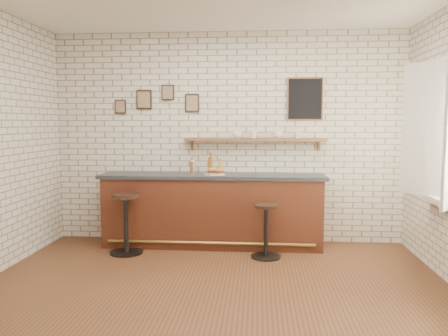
# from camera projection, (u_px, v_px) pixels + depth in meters

# --- Properties ---
(ground) EXTENTS (5.00, 5.00, 0.00)m
(ground) POSITION_uv_depth(u_px,v_px,m) (213.00, 292.00, 4.45)
(ground) COLOR brown
(ground) RESTS_ON ground
(bar_counter) EXTENTS (3.10, 0.65, 1.01)m
(bar_counter) POSITION_uv_depth(u_px,v_px,m) (212.00, 210.00, 6.10)
(bar_counter) COLOR #4D2214
(bar_counter) RESTS_ON ground
(sandwich_plate) EXTENTS (0.28, 0.28, 0.01)m
(sandwich_plate) POSITION_uv_depth(u_px,v_px,m) (215.00, 174.00, 5.96)
(sandwich_plate) COLOR white
(sandwich_plate) RESTS_ON bar_counter
(ciabatta_sandwich) EXTENTS (0.24, 0.16, 0.08)m
(ciabatta_sandwich) POSITION_uv_depth(u_px,v_px,m) (216.00, 171.00, 5.96)
(ciabatta_sandwich) COLOR tan
(ciabatta_sandwich) RESTS_ON sandwich_plate
(potato_chips) EXTENTS (0.26, 0.18, 0.00)m
(potato_chips) POSITION_uv_depth(u_px,v_px,m) (213.00, 174.00, 5.96)
(potato_chips) COLOR gold
(potato_chips) RESTS_ON sandwich_plate
(bitters_bottle_brown) EXTENTS (0.06, 0.06, 0.21)m
(bitters_bottle_brown) POSITION_uv_depth(u_px,v_px,m) (192.00, 167.00, 6.22)
(bitters_bottle_brown) COLOR brown
(bitters_bottle_brown) RESTS_ON bar_counter
(bitters_bottle_white) EXTENTS (0.06, 0.06, 0.23)m
(bitters_bottle_white) POSITION_uv_depth(u_px,v_px,m) (192.00, 166.00, 6.21)
(bitters_bottle_white) COLOR white
(bitters_bottle_white) RESTS_ON bar_counter
(bitters_bottle_amber) EXTENTS (0.07, 0.07, 0.28)m
(bitters_bottle_amber) POSITION_uv_depth(u_px,v_px,m) (211.00, 165.00, 6.19)
(bitters_bottle_amber) COLOR #915417
(bitters_bottle_amber) RESTS_ON bar_counter
(condiment_bottle_yellow) EXTENTS (0.06, 0.06, 0.19)m
(condiment_bottle_yellow) POSITION_uv_depth(u_px,v_px,m) (220.00, 167.00, 6.18)
(condiment_bottle_yellow) COLOR gold
(condiment_bottle_yellow) RESTS_ON bar_counter
(bar_stool_left) EXTENTS (0.44, 0.44, 0.79)m
(bar_stool_left) POSITION_uv_depth(u_px,v_px,m) (126.00, 222.00, 5.74)
(bar_stool_left) COLOR black
(bar_stool_left) RESTS_ON ground
(bar_stool_right) EXTENTS (0.38, 0.38, 0.69)m
(bar_stool_right) POSITION_uv_depth(u_px,v_px,m) (266.00, 229.00, 5.56)
(bar_stool_right) COLOR black
(bar_stool_right) RESTS_ON ground
(wall_shelf) EXTENTS (2.00, 0.18, 0.18)m
(wall_shelf) POSITION_uv_depth(u_px,v_px,m) (255.00, 140.00, 6.15)
(wall_shelf) COLOR brown
(wall_shelf) RESTS_ON ground
(shelf_cup_a) EXTENTS (0.19, 0.19, 0.10)m
(shelf_cup_a) POSITION_uv_depth(u_px,v_px,m) (237.00, 135.00, 6.16)
(shelf_cup_a) COLOR white
(shelf_cup_a) RESTS_ON wall_shelf
(shelf_cup_b) EXTENTS (0.14, 0.14, 0.10)m
(shelf_cup_b) POSITION_uv_depth(u_px,v_px,m) (253.00, 135.00, 6.14)
(shelf_cup_b) COLOR white
(shelf_cup_b) RESTS_ON wall_shelf
(shelf_cup_c) EXTENTS (0.13, 0.13, 0.10)m
(shelf_cup_c) POSITION_uv_depth(u_px,v_px,m) (278.00, 135.00, 6.12)
(shelf_cup_c) COLOR white
(shelf_cup_c) RESTS_ON wall_shelf
(shelf_cup_d) EXTENTS (0.12, 0.12, 0.09)m
(shelf_cup_d) POSITION_uv_depth(u_px,v_px,m) (298.00, 135.00, 6.10)
(shelf_cup_d) COLOR white
(shelf_cup_d) RESTS_ON wall_shelf
(back_wall_decor) EXTENTS (2.96, 0.02, 0.56)m
(back_wall_decor) POSITION_uv_depth(u_px,v_px,m) (243.00, 100.00, 6.18)
(back_wall_decor) COLOR black
(back_wall_decor) RESTS_ON ground
(window_sill) EXTENTS (0.20, 1.35, 0.06)m
(window_sill) POSITION_uv_depth(u_px,v_px,m) (448.00, 203.00, 4.47)
(window_sill) COLOR white
(window_sill) RESTS_ON ground
(casement_window) EXTENTS (0.40, 1.30, 1.56)m
(casement_window) POSITION_uv_depth(u_px,v_px,m) (448.00, 130.00, 4.39)
(casement_window) COLOR white
(casement_window) RESTS_ON ground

